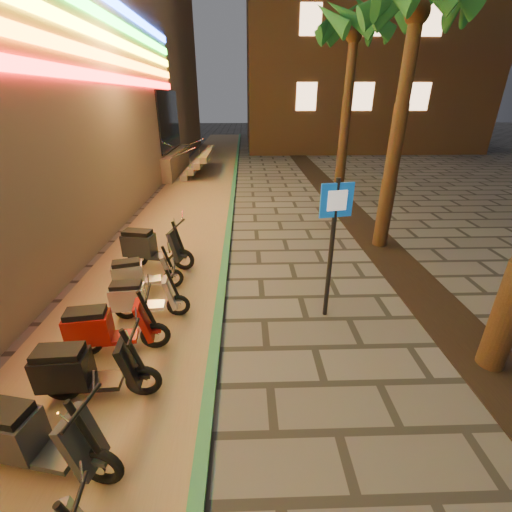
{
  "coord_description": "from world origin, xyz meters",
  "views": [
    {
      "loc": [
        -0.33,
        -2.19,
        3.96
      ],
      "look_at": [
        -0.15,
        3.74,
        1.2
      ],
      "focal_mm": 24.0,
      "sensor_mm": 36.0,
      "label": 1
    }
  ],
  "objects_px": {
    "scooter_5": "(83,371)",
    "scooter_7": "(140,298)",
    "scooter_9": "(150,247)",
    "scooter_6": "(105,328)",
    "pedestrian_sign": "(333,232)",
    "scooter_8": "(139,274)",
    "scooter_4": "(29,438)"
  },
  "relations": [
    {
      "from": "scooter_5",
      "to": "scooter_9",
      "type": "relative_size",
      "value": 0.92
    },
    {
      "from": "scooter_7",
      "to": "scooter_9",
      "type": "relative_size",
      "value": 0.81
    },
    {
      "from": "scooter_7",
      "to": "scooter_9",
      "type": "bearing_deg",
      "value": 93.84
    },
    {
      "from": "scooter_4",
      "to": "scooter_7",
      "type": "distance_m",
      "value": 3.05
    },
    {
      "from": "pedestrian_sign",
      "to": "scooter_4",
      "type": "xyz_separation_m",
      "value": [
        -4.0,
        -3.03,
        -1.24
      ]
    },
    {
      "from": "scooter_9",
      "to": "scooter_5",
      "type": "bearing_deg",
      "value": -76.84
    },
    {
      "from": "scooter_4",
      "to": "scooter_8",
      "type": "distance_m",
      "value": 4.01
    },
    {
      "from": "scooter_5",
      "to": "scooter_8",
      "type": "height_order",
      "value": "scooter_5"
    },
    {
      "from": "pedestrian_sign",
      "to": "scooter_6",
      "type": "bearing_deg",
      "value": -177.03
    },
    {
      "from": "scooter_6",
      "to": "scooter_9",
      "type": "distance_m",
      "value": 3.25
    },
    {
      "from": "pedestrian_sign",
      "to": "scooter_9",
      "type": "distance_m",
      "value": 4.72
    },
    {
      "from": "scooter_6",
      "to": "scooter_7",
      "type": "bearing_deg",
      "value": 65.97
    },
    {
      "from": "scooter_4",
      "to": "scooter_6",
      "type": "relative_size",
      "value": 1.06
    },
    {
      "from": "scooter_5",
      "to": "scooter_6",
      "type": "bearing_deg",
      "value": 90.04
    },
    {
      "from": "scooter_7",
      "to": "scooter_6",
      "type": "bearing_deg",
      "value": -111.35
    },
    {
      "from": "scooter_4",
      "to": "scooter_9",
      "type": "bearing_deg",
      "value": 101.76
    },
    {
      "from": "scooter_7",
      "to": "scooter_9",
      "type": "height_order",
      "value": "scooter_9"
    },
    {
      "from": "scooter_5",
      "to": "scooter_9",
      "type": "distance_m",
      "value": 4.23
    },
    {
      "from": "pedestrian_sign",
      "to": "scooter_6",
      "type": "height_order",
      "value": "pedestrian_sign"
    },
    {
      "from": "scooter_6",
      "to": "scooter_8",
      "type": "xyz_separation_m",
      "value": [
        -0.0,
        1.99,
        -0.04
      ]
    },
    {
      "from": "pedestrian_sign",
      "to": "scooter_7",
      "type": "height_order",
      "value": "pedestrian_sign"
    },
    {
      "from": "scooter_4",
      "to": "scooter_8",
      "type": "xyz_separation_m",
      "value": [
        0.09,
        4.01,
        -0.07
      ]
    },
    {
      "from": "scooter_6",
      "to": "scooter_8",
      "type": "bearing_deg",
      "value": 82.05
    },
    {
      "from": "scooter_4",
      "to": "scooter_7",
      "type": "bearing_deg",
      "value": 94.75
    },
    {
      "from": "pedestrian_sign",
      "to": "scooter_8",
      "type": "distance_m",
      "value": 4.24
    },
    {
      "from": "pedestrian_sign",
      "to": "scooter_6",
      "type": "relative_size",
      "value": 1.67
    },
    {
      "from": "pedestrian_sign",
      "to": "scooter_7",
      "type": "xyz_separation_m",
      "value": [
        -3.62,
        -0.0,
        -1.32
      ]
    },
    {
      "from": "scooter_7",
      "to": "scooter_4",
      "type": "bearing_deg",
      "value": -102.61
    },
    {
      "from": "scooter_7",
      "to": "scooter_8",
      "type": "height_order",
      "value": "scooter_8"
    },
    {
      "from": "scooter_6",
      "to": "scooter_9",
      "type": "bearing_deg",
      "value": 83.26
    },
    {
      "from": "scooter_5",
      "to": "scooter_7",
      "type": "height_order",
      "value": "scooter_5"
    },
    {
      "from": "scooter_9",
      "to": "scooter_6",
      "type": "bearing_deg",
      "value": -77.25
    }
  ]
}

